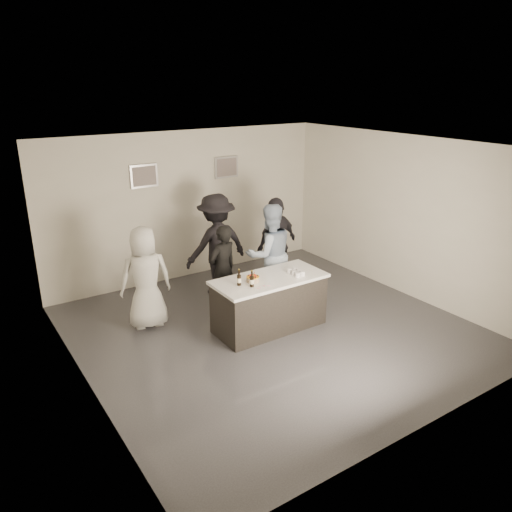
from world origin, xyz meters
name	(u,v)px	position (x,y,z in m)	size (l,w,h in m)	color
floor	(273,329)	(0.00, 0.00, 0.00)	(6.00, 6.00, 0.00)	#3D3D42
ceiling	(275,146)	(0.00, 0.00, 3.00)	(6.00, 6.00, 0.00)	white
wall_back	(188,205)	(0.00, 3.00, 1.50)	(6.00, 0.04, 3.00)	silver
wall_front	(434,315)	(0.00, -3.00, 1.50)	(6.00, 0.04, 3.00)	silver
wall_left	(78,285)	(-3.00, 0.00, 1.50)	(0.04, 6.00, 3.00)	silver
wall_right	(404,216)	(3.00, 0.00, 1.50)	(0.04, 6.00, 3.00)	silver
picture_left	(144,176)	(-0.90, 2.97, 2.20)	(0.54, 0.04, 0.44)	#B2B2B7
picture_right	(226,167)	(0.90, 2.97, 2.20)	(0.54, 0.04, 0.44)	#B2B2B7
bar_counter	(269,303)	(-0.01, 0.10, 0.45)	(1.86, 0.86, 0.90)	white
cake	(253,279)	(-0.32, 0.10, 0.94)	(0.21, 0.21, 0.08)	orange
beer_bottle_a	(239,277)	(-0.58, 0.10, 1.03)	(0.07, 0.07, 0.26)	black
beer_bottle_b	(252,279)	(-0.45, -0.06, 1.03)	(0.07, 0.07, 0.26)	black
tumbler_cluster	(296,272)	(0.44, -0.03, 0.94)	(0.19, 0.30, 0.08)	gold
candles	(263,287)	(-0.31, -0.17, 0.90)	(0.24, 0.08, 0.01)	pink
person_main_black	(223,269)	(-0.30, 1.09, 0.79)	(0.58, 0.38, 1.58)	black
person_main_blue	(270,254)	(0.59, 0.95, 0.93)	(0.91, 0.71, 1.87)	#9FB5D1
person_guest_left	(146,278)	(-1.65, 1.29, 0.86)	(0.84, 0.55, 1.72)	silver
person_guest_right	(277,244)	(1.07, 1.39, 0.92)	(1.08, 0.45, 1.84)	#232228
person_guest_back	(217,245)	(0.01, 1.85, 0.97)	(1.26, 0.72, 1.95)	black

